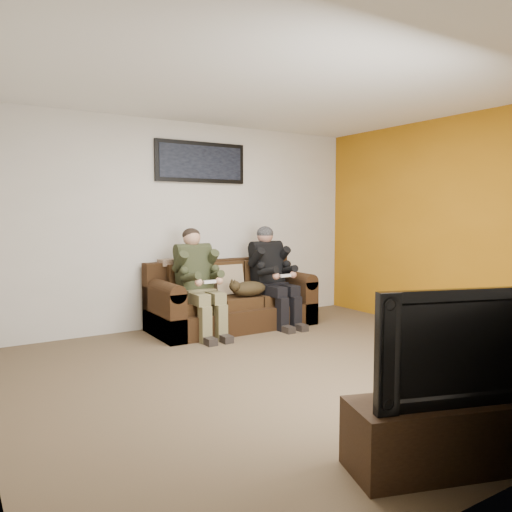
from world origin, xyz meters
TOP-DOWN VIEW (x-y plane):
  - floor at (0.00, 0.00)m, footprint 5.00×5.00m
  - ceiling at (0.00, 0.00)m, footprint 5.00×5.00m
  - wall_back at (0.00, 2.25)m, footprint 5.00×0.00m
  - wall_right at (2.50, 0.00)m, footprint 0.00×4.50m
  - accent_wall_right at (2.49, 0.00)m, footprint 0.00×4.50m
  - sofa at (0.38, 1.82)m, footprint 2.05×0.89m
  - throw_pillow at (0.38, 1.86)m, footprint 0.39×0.19m
  - throw_blanket at (-0.24, 2.08)m, footprint 0.42×0.21m
  - person_left at (-0.15, 1.65)m, footprint 0.51×0.87m
  - person_right at (0.90, 1.65)m, footprint 0.51×0.86m
  - cat at (0.49, 1.58)m, footprint 0.66×0.26m
  - framed_poster at (0.18, 2.22)m, footprint 1.25×0.05m
  - tv_stand at (-0.26, -1.95)m, footprint 1.32×0.78m
  - television at (-0.26, -1.95)m, footprint 1.12×0.50m

SIDE VIEW (x-z plane):
  - floor at x=0.00m, z-range 0.00..0.00m
  - tv_stand at x=-0.26m, z-range 0.00..0.39m
  - sofa at x=0.38m, z-range -0.10..0.74m
  - cat at x=0.49m, z-range 0.39..0.63m
  - throw_pillow at x=0.38m, z-range 0.40..0.79m
  - person_left at x=-0.15m, z-range 0.07..1.34m
  - person_right at x=0.90m, z-range 0.07..1.35m
  - television at x=-0.26m, z-range 0.39..1.04m
  - throw_blanket at x=-0.24m, z-range 0.80..0.88m
  - wall_back at x=0.00m, z-range -1.20..3.80m
  - wall_right at x=2.50m, z-range -0.95..3.55m
  - accent_wall_right at x=2.49m, z-range -0.95..3.55m
  - framed_poster at x=0.18m, z-range 1.84..2.36m
  - ceiling at x=0.00m, z-range 2.60..2.60m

